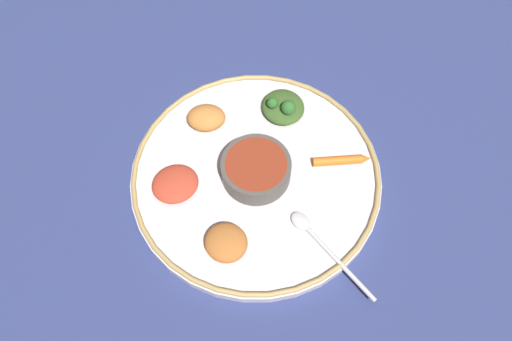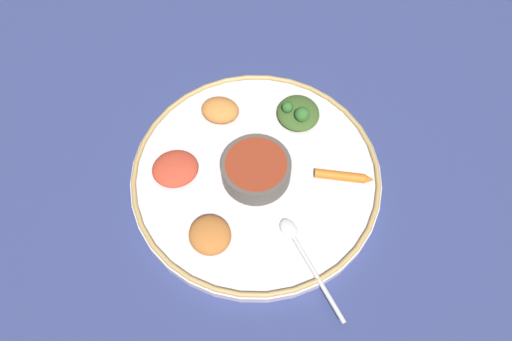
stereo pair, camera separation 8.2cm
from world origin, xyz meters
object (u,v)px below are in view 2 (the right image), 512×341
Objects in this scene: greens_pile at (298,113)px; center_bowl at (256,169)px; spoon at (303,252)px; carrot_near_spoon at (344,176)px.

center_bowl is at bearing 41.42° from greens_pile.
carrot_near_spoon reaches higher than spoon.
greens_pile is (-0.07, -0.23, 0.01)m from spoon.
greens_pile is at bearing -75.66° from carrot_near_spoon.
carrot_near_spoon is at bearing -135.33° from spoon.
carrot_near_spoon is (-0.10, -0.10, 0.00)m from spoon.
greens_pile reaches higher than center_bowl.
spoon is 0.24m from greens_pile.
spoon is (-0.03, 0.14, -0.02)m from center_bowl.
center_bowl is 1.20× the size of carrot_near_spoon.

